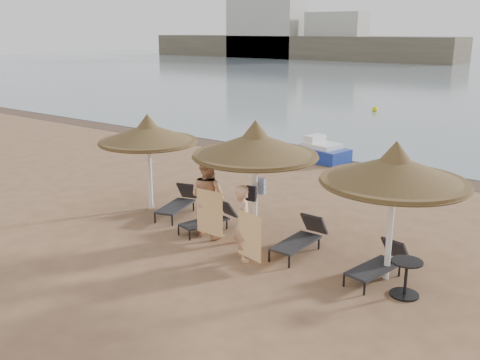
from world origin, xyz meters
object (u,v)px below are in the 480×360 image
object	(u,v)px
lounger_far_left	(179,202)
lounger_near_right	(301,237)
lounger_far_right	(380,263)
person_right	(243,217)
lounger_near_left	(211,218)
pedal_boat	(321,151)
palapa_right	(395,170)
palapa_center	(255,145)
side_table	(406,279)
palapa_left	(148,134)
person_left	(208,191)

from	to	relation	value
lounger_far_left	lounger_near_right	distance (m)	4.20
lounger_far_right	person_right	world-z (taller)	person_right
lounger_far_left	person_right	distance (m)	3.72
lounger_near_left	pedal_boat	bearing A→B (deg)	111.68
palapa_right	lounger_near_right	distance (m)	2.99
palapa_center	palapa_right	distance (m)	3.52
palapa_right	side_table	world-z (taller)	palapa_right
lounger_far_left	side_table	size ratio (longest dim) A/B	2.47
lounger_far_left	pedal_boat	world-z (taller)	pedal_boat
lounger_near_left	pedal_boat	world-z (taller)	pedal_boat
pedal_boat	lounger_near_left	bearing A→B (deg)	-69.54
palapa_left	side_table	distance (m)	8.23
palapa_center	lounger_near_right	xyz separation A→B (m)	(1.33, 0.05, -2.07)
lounger_near_left	person_left	size ratio (longest dim) A/B	0.71
side_table	pedal_boat	distance (m)	11.44
lounger_far_right	person_right	size ratio (longest dim) A/B	0.85
pedal_boat	lounger_near_right	bearing A→B (deg)	-53.24
person_right	pedal_boat	xyz separation A→B (m)	(-3.21, 9.69, -0.67)
palapa_left	lounger_far_left	bearing A→B (deg)	8.77
palapa_right	lounger_far_right	xyz separation A→B (m)	(-0.13, -0.04, -2.05)
lounger_far_left	lounger_near_right	size ratio (longest dim) A/B	1.03
lounger_far_left	lounger_near_left	world-z (taller)	lounger_far_left
lounger_far_left	palapa_center	bearing A→B (deg)	-22.08
lounger_far_right	person_left	bearing A→B (deg)	-164.59
lounger_far_left	lounger_near_right	bearing A→B (deg)	-19.42
lounger_far_right	lounger_near_right	bearing A→B (deg)	-174.38
palapa_center	lounger_far_right	world-z (taller)	palapa_center
palapa_right	palapa_center	bearing A→B (deg)	177.98
lounger_far_right	side_table	world-z (taller)	lounger_far_right
palapa_left	pedal_boat	distance (m)	8.67
palapa_center	side_table	bearing A→B (deg)	-8.72
palapa_left	person_right	bearing A→B (deg)	-16.66
lounger_near_right	palapa_right	bearing A→B (deg)	-3.79
lounger_far_right	side_table	size ratio (longest dim) A/B	2.35
person_left	person_right	distance (m)	1.75
lounger_far_left	person_left	size ratio (longest dim) A/B	0.77
side_table	person_left	bearing A→B (deg)	178.29
lounger_far_right	person_right	xyz separation A→B (m)	(-2.90, -0.97, 0.70)
lounger_near_right	person_left	bearing A→B (deg)	-167.25
palapa_left	side_table	bearing A→B (deg)	-5.69
lounger_near_right	person_right	xyz separation A→B (m)	(-0.84, -1.19, 0.68)
lounger_near_right	pedal_boat	distance (m)	9.42
lounger_far_left	pedal_boat	bearing A→B (deg)	73.26
palapa_left	lounger_near_right	bearing A→B (deg)	-1.27
lounger_near_right	side_table	bearing A→B (deg)	-13.00
palapa_right	lounger_far_left	distance (m)	6.72
lounger_near_left	lounger_far_right	size ratio (longest dim) A/B	0.96
lounger_near_left	side_table	distance (m)	5.45
palapa_left	lounger_near_left	world-z (taller)	palapa_left
lounger_near_right	palapa_left	bearing A→B (deg)	179.47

